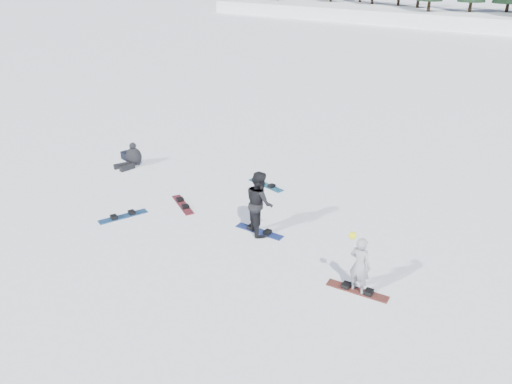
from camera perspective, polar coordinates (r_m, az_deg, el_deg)
ground at (r=13.70m, az=0.74°, el=-6.50°), size 420.00×420.00×0.00m
snowboarder_woman at (r=11.93m, az=11.78°, el=-8.15°), size 0.57×0.41×1.61m
snowboarder_man at (r=14.06m, az=0.39°, el=-1.23°), size 1.16×1.11×1.89m
seated_rider at (r=19.54m, az=-13.91°, el=3.92°), size 0.75×1.13×0.90m
gear_bag at (r=20.28m, az=-14.55°, el=4.03°), size 0.49×0.37×0.30m
snowboard_woman at (r=12.34m, az=11.50°, el=-11.01°), size 1.52×0.50×0.03m
snowboard_man at (r=14.49m, az=0.38°, el=-4.52°), size 1.52×0.41×0.03m
snowboard_loose_c at (r=17.39m, az=1.13°, el=0.80°), size 1.53×0.51×0.03m
snowboard_loose_b at (r=16.18m, az=-8.38°, el=-1.45°), size 1.47×0.93×0.03m
snowboard_loose_a at (r=15.83m, az=-14.95°, el=-2.72°), size 0.75×1.51×0.03m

